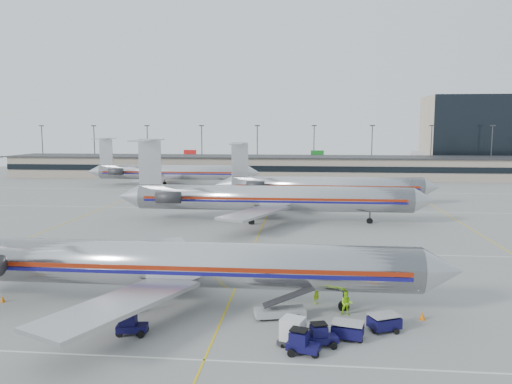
# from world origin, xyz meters

# --- Properties ---
(ground) EXTENTS (260.00, 260.00, 0.00)m
(ground) POSITION_xyz_m (0.00, 0.00, 0.00)
(ground) COLOR gray
(ground) RESTS_ON ground
(apron_markings) EXTENTS (160.00, 0.15, 0.02)m
(apron_markings) POSITION_xyz_m (0.00, 10.00, 0.01)
(apron_markings) COLOR silver
(apron_markings) RESTS_ON ground
(terminal) EXTENTS (162.00, 17.00, 6.25)m
(terminal) POSITION_xyz_m (0.00, 97.97, 3.16)
(terminal) COLOR gray
(terminal) RESTS_ON ground
(light_mast_row) EXTENTS (163.60, 0.40, 15.28)m
(light_mast_row) POSITION_xyz_m (0.00, 112.00, 8.58)
(light_mast_row) COLOR #38383D
(light_mast_row) RESTS_ON ground
(distant_building) EXTENTS (30.00, 20.00, 25.00)m
(distant_building) POSITION_xyz_m (62.00, 128.00, 12.50)
(distant_building) COLOR tan
(distant_building) RESTS_ON ground
(jet_foreground) EXTENTS (45.97, 27.07, 12.03)m
(jet_foreground) POSITION_xyz_m (-5.39, -8.51, 3.49)
(jet_foreground) COLOR silver
(jet_foreground) RESTS_ON ground
(jet_second_row) EXTENTS (48.93, 28.81, 12.81)m
(jet_second_row) POSITION_xyz_m (0.38, 28.66, 3.72)
(jet_second_row) COLOR silver
(jet_second_row) RESTS_ON ground
(jet_third_row) EXTENTS (42.78, 26.32, 11.70)m
(jet_third_row) POSITION_xyz_m (9.40, 48.67, 3.40)
(jet_third_row) COLOR silver
(jet_third_row) RESTS_ON ground
(jet_back_row) EXTENTS (43.93, 27.02, 12.01)m
(jet_back_row) POSITION_xyz_m (-27.38, 74.08, 3.49)
(jet_back_row) COLOR silver
(jet_back_row) RESTS_ON ground
(tug_left) EXTENTS (2.20, 1.28, 1.70)m
(tug_left) POSITION_xyz_m (-5.90, -14.71, 0.78)
(tug_left) COLOR #0B0935
(tug_left) RESTS_ON ground
(tug_center) EXTENTS (2.13, 1.47, 1.58)m
(tug_center) POSITION_xyz_m (7.31, -15.23, 0.72)
(tug_center) COLOR #0B0935
(tug_center) RESTS_ON ground
(tug_right) EXTENTS (2.28, 1.60, 1.68)m
(tug_right) POSITION_xyz_m (6.02, -16.58, 0.77)
(tug_right) COLOR #0B0935
(tug_right) RESTS_ON ground
(cart_inner) EXTENTS (2.37, 1.88, 1.19)m
(cart_inner) POSITION_xyz_m (9.17, -13.92, 0.63)
(cart_inner) COLOR #0B0935
(cart_inner) RESTS_ON ground
(cart_outer) EXTENTS (2.50, 2.17, 1.19)m
(cart_outer) POSITION_xyz_m (11.90, -12.21, 0.63)
(cart_outer) COLOR #0B0935
(cart_outer) RESTS_ON ground
(uld_container) EXTENTS (2.14, 1.96, 1.84)m
(uld_container) POSITION_xyz_m (5.45, -15.21, 0.93)
(uld_container) COLOR #2D2D30
(uld_container) RESTS_ON ground
(belt_loader) EXTENTS (4.67, 2.27, 2.39)m
(belt_loader) POSITION_xyz_m (4.45, -10.60, 0.64)
(belt_loader) COLOR #969696
(belt_loader) RESTS_ON ground
(ramp_worker_near) EXTENTS (0.75, 0.82, 1.89)m
(ramp_worker_near) POSITION_xyz_m (7.22, -7.14, 0.94)
(ramp_worker_near) COLOR #ADE515
(ramp_worker_near) RESTS_ON ground
(ramp_worker_far) EXTENTS (0.97, 0.79, 1.88)m
(ramp_worker_far) POSITION_xyz_m (9.44, -9.52, 0.94)
(ramp_worker_far) COLOR #9BEB16
(ramp_worker_far) RESTS_ON ground
(cone_right) EXTENTS (0.51, 0.51, 0.63)m
(cone_right) POSITION_xyz_m (15.10, -9.88, 0.31)
(cone_right) COLOR #D16306
(cone_right) RESTS_ON ground
(cone_left) EXTENTS (0.45, 0.45, 0.54)m
(cone_left) POSITION_xyz_m (-18.78, -9.31, 0.27)
(cone_left) COLOR #D16306
(cone_left) RESTS_ON ground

